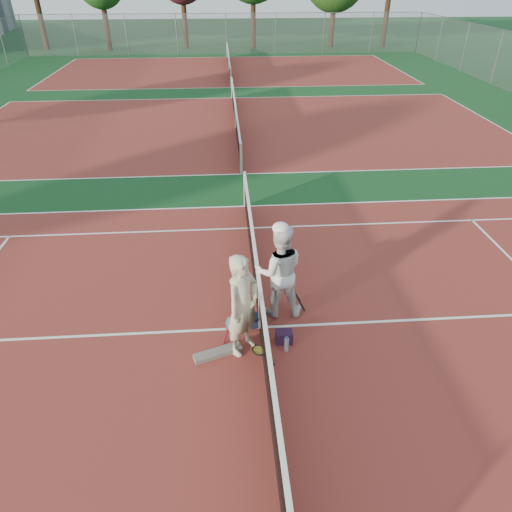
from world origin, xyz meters
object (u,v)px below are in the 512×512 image
Objects in this scene: net_main at (260,308)px; sports_bag_purple at (284,337)px; player_b at (279,271)px; sports_bag_navy at (255,320)px; player_a at (243,306)px; racket_spare at (259,350)px; racket_black_held at (297,302)px; racket_red at (229,330)px; water_bottle at (286,345)px.

net_main is 34.73× the size of sports_bag_purple.
player_b is 6.28× the size of sports_bag_navy.
player_a is 1.05m from racket_spare.
racket_spare is 0.55m from sports_bag_purple.
player_a is at bearing 38.09° from racket_spare.
sports_bag_purple is (0.78, 0.11, -0.89)m from player_a.
player_a is at bearing -112.62° from sports_bag_navy.
racket_spare is at bearing -67.71° from player_a.
racket_black_held is at bearing -71.46° from racket_spare.
net_main is 0.74m from racket_red.
net_main is at bearing 134.08° from sports_bag_purple.
sports_bag_purple is (-0.36, -0.85, -0.15)m from racket_black_held.
sports_bag_navy is 0.73m from sports_bag_purple.
racket_black_held is at bearing 3.13° from racket_red.
sports_bag_purple is (1.04, -0.09, -0.16)m from racket_red.
racket_red is at bearing 11.97° from racket_black_held.
net_main is 19.74× the size of racket_black_held.
player_a is 1.19m from sports_bag_purple.
racket_spare is (-0.49, -1.13, -1.00)m from player_b.
player_a is at bearing -62.58° from racket_red.
player_b is 3.65× the size of racket_black_held.
water_bottle is (0.53, -0.75, 0.02)m from sports_bag_navy.
racket_black_held is 0.95m from sports_bag_navy.
racket_red is at bearing 162.95° from water_bottle.
water_bottle is (0.80, -0.13, -0.87)m from player_a.
racket_spare is at bearing 177.15° from water_bottle.
net_main reaches higher than sports_bag_purple.
racket_red reaches higher than water_bottle.
racket_spare is at bearing -88.72° from sports_bag_navy.
sports_bag_navy is at bearing 19.30° from player_a.
racket_spare is 1.90× the size of sports_bag_purple.
net_main reaches higher than sports_bag_navy.
racket_red is 1.11m from water_bottle.
player_b reaches higher than water_bottle.
sports_bag_purple reaches higher than sports_bag_navy.
sports_bag_navy is (0.26, 0.63, -0.90)m from player_a.
player_b is 6.77× the size of water_bottle.
racket_red is 1.95× the size of water_bottle.
sports_bag_navy is 0.92m from water_bottle.
player_a is 3.68× the size of racket_black_held.
racket_spare is at bearing 34.35° from racket_black_held.
sports_bag_navy is at bearing 40.09° from player_b.
water_bottle reaches higher than racket_spare.
player_b is 3.46× the size of racket_red.
racket_black_held is at bearing 27.18° from net_main.
net_main is 5.37× the size of player_a.
sports_bag_navy is at bearing -30.99° from racket_spare.
water_bottle is (-0.35, -1.08, -0.13)m from racket_black_held.
racket_red is at bearing 94.65° from player_a.
racket_black_held is 1.76× the size of sports_bag_purple.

